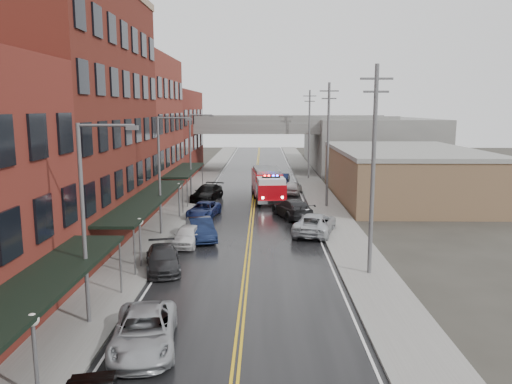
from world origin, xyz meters
name	(u,v)px	position (x,y,z in m)	size (l,w,h in m)	color
road	(252,218)	(0.00, 30.00, 0.01)	(11.00, 160.00, 0.02)	black
sidewalk_left	(169,217)	(-7.30, 30.00, 0.07)	(3.00, 160.00, 0.15)	slate
sidewalk_right	(335,218)	(7.30, 30.00, 0.07)	(3.00, 160.00, 0.15)	slate
curb_left	(188,217)	(-5.65, 30.00, 0.07)	(0.30, 160.00, 0.15)	gray
curb_right	(316,218)	(5.65, 30.00, 0.07)	(0.30, 160.00, 0.15)	gray
brick_building_b	(64,117)	(-13.30, 23.00, 9.00)	(9.00, 20.00, 18.00)	#5C2018
brick_building_c	(130,128)	(-13.30, 40.50, 7.50)	(9.00, 15.00, 15.00)	maroon
brick_building_far	(163,134)	(-13.30, 58.00, 6.00)	(9.00, 20.00, 12.00)	maroon
tan_building	(404,176)	(16.00, 40.00, 2.50)	(14.00, 22.00, 5.00)	brown
right_far_block	(366,142)	(18.00, 70.00, 4.00)	(18.00, 30.00, 8.00)	slate
awning_0	(28,294)	(-7.49, 4.00, 2.99)	(2.60, 16.00, 3.09)	black
awning_1	(148,199)	(-7.49, 23.00, 2.99)	(2.60, 18.00, 3.09)	black
awning_2	(185,170)	(-7.49, 40.50, 2.99)	(2.60, 13.00, 3.09)	black
globe_lamp_0	(34,337)	(-6.40, 2.00, 2.31)	(0.44, 0.44, 3.12)	#59595B
globe_lamp_1	(140,231)	(-6.40, 16.00, 2.31)	(0.44, 0.44, 3.12)	#59595B
globe_lamp_2	(179,192)	(-6.40, 30.00, 2.31)	(0.44, 0.44, 3.12)	#59595B
street_lamp_0	(88,212)	(-6.55, 8.00, 5.19)	(2.64, 0.22, 9.00)	#59595B
street_lamp_1	(163,168)	(-6.55, 24.00, 5.19)	(2.64, 0.22, 9.00)	#59595B
street_lamp_2	(193,150)	(-6.55, 40.00, 5.19)	(2.64, 0.22, 9.00)	#59595B
utility_pole_0	(373,168)	(7.20, 15.00, 6.31)	(1.80, 0.24, 12.00)	#59595B
utility_pole_1	(328,143)	(7.20, 35.00, 6.31)	(1.80, 0.24, 12.00)	#59595B
utility_pole_2	(309,133)	(7.20, 55.00, 6.31)	(1.80, 0.24, 12.00)	#59595B
overpass	(257,133)	(0.00, 62.00, 5.99)	(40.00, 10.00, 7.50)	slate
fire_truck	(268,184)	(1.48, 38.85, 1.76)	(4.25, 9.12, 3.24)	#B10810
parked_car_left_2	(144,331)	(-3.77, 5.80, 0.75)	(2.48, 5.38, 1.49)	#9B9EA2
parked_car_left_3	(163,259)	(-5.00, 15.70, 0.70)	(1.96, 4.83, 1.40)	#262628
parked_car_left_4	(187,235)	(-4.35, 21.20, 0.71)	(1.69, 4.19, 1.43)	silver
parked_car_left_5	(201,229)	(-3.60, 22.80, 0.79)	(1.67, 4.78, 1.58)	#0E1834
parked_car_left_6	(204,210)	(-4.29, 30.41, 0.68)	(2.26, 4.91, 1.36)	navy
parked_car_left_7	(207,193)	(-4.89, 38.51, 0.82)	(2.30, 5.66, 1.64)	black
parked_car_right_0	(315,224)	(5.00, 24.59, 0.81)	(2.70, 5.85, 1.63)	#AEB1B6
parked_car_right_1	(292,208)	(3.60, 30.42, 0.83)	(2.32, 5.71, 1.66)	black
parked_car_right_2	(293,187)	(4.33, 42.62, 0.76)	(1.80, 4.47, 1.52)	#BCBCBC
parked_car_right_3	(283,178)	(3.60, 50.72, 0.67)	(1.42, 4.07, 1.34)	black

